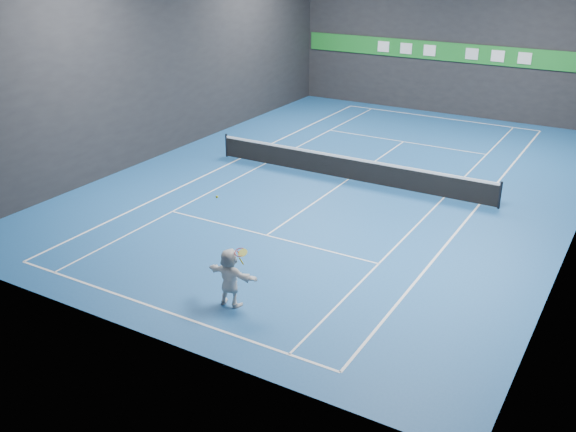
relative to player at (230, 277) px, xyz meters
The scene contains 18 objects.
ground 10.84m from the player, 98.27° to the left, with size 26.00×26.00×0.00m, color #194F8E.
wall_back 24.03m from the player, 93.75° to the left, with size 18.00×0.10×9.00m, color black.
wall_front 4.59m from the player, 124.03° to the right, with size 18.00×0.10×9.00m, color black.
wall_left 15.47m from the player, 134.62° to the left, with size 0.10×26.00×9.00m, color black.
baseline_near 2.13m from the player, 142.50° to the right, with size 10.98×0.08×0.01m, color white.
baseline_far 22.66m from the player, 93.94° to the left, with size 10.98×0.08×0.01m, color white.
sideline_doubles_left 12.84m from the player, 123.37° to the left, with size 0.08×23.78×0.01m, color white.
sideline_doubles_right 11.43m from the player, 69.80° to the left, with size 0.08×23.78×0.01m, color white.
sideline_singles_left 12.13m from the player, 117.91° to the left, with size 0.06×23.78×0.01m, color white.
sideline_singles_right 11.03m from the player, 76.57° to the left, with size 0.06×23.78×0.01m, color white.
service_line_near 4.65m from the player, 109.89° to the left, with size 8.23×0.06×0.01m, color white.
service_line_far 17.19m from the player, 95.20° to the left, with size 8.23×0.06×0.01m, color white.
center_service_line 10.84m from the player, 98.27° to the left, with size 0.06×12.80×0.01m, color white.
player is the anchor object (origin of this frame).
tennis_ball 2.29m from the player, behind, with size 0.07×0.07×0.07m, color yellow.
tennis_net 10.81m from the player, 98.27° to the left, with size 12.50×0.10×1.07m.
sponsor_banner 23.83m from the player, 93.76° to the left, with size 17.64×0.11×1.00m.
tennis_racket 0.86m from the player, ahead, with size 0.47×0.40×0.47m.
Camera 1 is at (10.63, -23.02, 9.20)m, focal length 40.00 mm.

